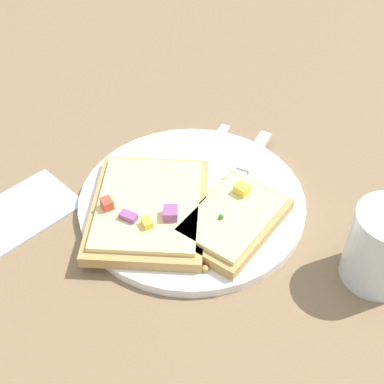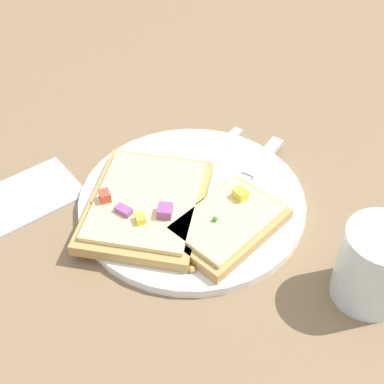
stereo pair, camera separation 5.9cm
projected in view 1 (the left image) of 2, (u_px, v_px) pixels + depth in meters
The scene contains 9 objects.
ground_plane at pixel (192, 205), 0.65m from camera, with size 4.00×4.00×0.00m, color #7F6647.
plate at pixel (192, 201), 0.65m from camera, with size 0.27×0.27×0.01m.
fork at pixel (182, 179), 0.67m from camera, with size 0.22×0.08×0.01m.
knife at pixel (238, 174), 0.67m from camera, with size 0.22×0.09×0.01m.
pizza_slice_main at pixel (149, 208), 0.62m from camera, with size 0.21×0.21×0.03m.
pizza_slice_corner at pixel (235, 218), 0.61m from camera, with size 0.14×0.11×0.03m.
crumb_scatter at pixel (222, 216), 0.62m from camera, with size 0.12×0.08×0.01m.
drinking_glass at pixel (384, 247), 0.55m from camera, with size 0.07×0.07×0.09m.
napkin at pixel (14, 215), 0.64m from camera, with size 0.15×0.09×0.01m.
Camera 1 is at (-0.33, -0.32, 0.47)m, focal length 50.00 mm.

